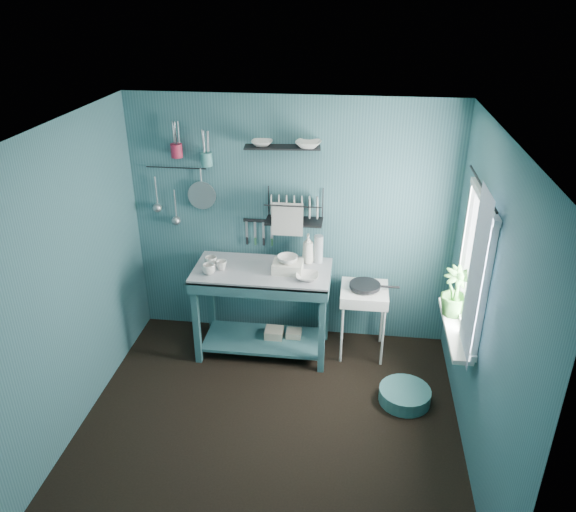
# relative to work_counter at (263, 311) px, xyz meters

# --- Properties ---
(floor) EXTENTS (3.20, 3.20, 0.00)m
(floor) POSITION_rel_work_counter_xyz_m (0.23, -1.09, -0.46)
(floor) COLOR black
(floor) RESTS_ON ground
(ceiling) EXTENTS (3.20, 3.20, 0.00)m
(ceiling) POSITION_rel_work_counter_xyz_m (0.23, -1.09, 2.04)
(ceiling) COLOR silver
(ceiling) RESTS_ON ground
(wall_back) EXTENTS (3.20, 0.00, 3.20)m
(wall_back) POSITION_rel_work_counter_xyz_m (0.23, 0.41, 0.79)
(wall_back) COLOR #325F67
(wall_back) RESTS_ON ground
(wall_front) EXTENTS (3.20, 0.00, 3.20)m
(wall_front) POSITION_rel_work_counter_xyz_m (0.23, -2.59, 0.79)
(wall_front) COLOR #325F67
(wall_front) RESTS_ON ground
(wall_left) EXTENTS (0.00, 3.00, 3.00)m
(wall_left) POSITION_rel_work_counter_xyz_m (-1.37, -1.09, 0.79)
(wall_left) COLOR #325F67
(wall_left) RESTS_ON ground
(wall_right) EXTENTS (0.00, 3.00, 3.00)m
(wall_right) POSITION_rel_work_counter_xyz_m (1.83, -1.09, 0.79)
(wall_right) COLOR #325F67
(wall_right) RESTS_ON ground
(work_counter) EXTENTS (1.32, 0.67, 0.93)m
(work_counter) POSITION_rel_work_counter_xyz_m (0.00, 0.00, 0.00)
(work_counter) COLOR #305F65
(work_counter) RESTS_ON floor
(mug_left) EXTENTS (0.12, 0.12, 0.10)m
(mug_left) POSITION_rel_work_counter_xyz_m (-0.48, -0.16, 0.51)
(mug_left) COLOR silver
(mug_left) RESTS_ON work_counter
(mug_mid) EXTENTS (0.14, 0.14, 0.09)m
(mug_mid) POSITION_rel_work_counter_xyz_m (-0.38, -0.06, 0.51)
(mug_mid) COLOR silver
(mug_mid) RESTS_ON work_counter
(mug_right) EXTENTS (0.17, 0.17, 0.10)m
(mug_right) POSITION_rel_work_counter_xyz_m (-0.50, 0.00, 0.51)
(mug_right) COLOR silver
(mug_right) RESTS_ON work_counter
(wash_tub) EXTENTS (0.28, 0.22, 0.10)m
(wash_tub) POSITION_rel_work_counter_xyz_m (0.25, -0.02, 0.51)
(wash_tub) COLOR silver
(wash_tub) RESTS_ON work_counter
(tub_bowl) EXTENTS (0.20, 0.19, 0.06)m
(tub_bowl) POSITION_rel_work_counter_xyz_m (0.25, -0.02, 0.60)
(tub_bowl) COLOR silver
(tub_bowl) RESTS_ON wash_tub
(soap_bottle) EXTENTS (0.11, 0.12, 0.30)m
(soap_bottle) POSITION_rel_work_counter_xyz_m (0.42, 0.20, 0.61)
(soap_bottle) COLOR silver
(soap_bottle) RESTS_ON work_counter
(water_bottle) EXTENTS (0.09, 0.09, 0.28)m
(water_bottle) POSITION_rel_work_counter_xyz_m (0.52, 0.22, 0.60)
(water_bottle) COLOR #A5B0B8
(water_bottle) RESTS_ON work_counter
(counter_bowl) EXTENTS (0.22, 0.22, 0.05)m
(counter_bowl) POSITION_rel_work_counter_xyz_m (0.45, -0.15, 0.49)
(counter_bowl) COLOR silver
(counter_bowl) RESTS_ON work_counter
(hotplate_stand) EXTENTS (0.53, 0.53, 0.73)m
(hotplate_stand) POSITION_rel_work_counter_xyz_m (0.99, 0.10, -0.10)
(hotplate_stand) COLOR white
(hotplate_stand) RESTS_ON floor
(frying_pan) EXTENTS (0.30, 0.30, 0.03)m
(frying_pan) POSITION_rel_work_counter_xyz_m (0.99, 0.10, 0.30)
(frying_pan) COLOR black
(frying_pan) RESTS_ON hotplate_stand
(knife_strip) EXTENTS (0.32, 0.02, 0.03)m
(knife_strip) POSITION_rel_work_counter_xyz_m (-0.09, 0.38, 0.80)
(knife_strip) COLOR black
(knife_strip) RESTS_ON wall_back
(dish_rack) EXTENTS (0.57, 0.28, 0.32)m
(dish_rack) POSITION_rel_work_counter_xyz_m (0.27, 0.28, 1.01)
(dish_rack) COLOR black
(dish_rack) RESTS_ON wall_back
(upper_shelf) EXTENTS (0.71, 0.24, 0.01)m
(upper_shelf) POSITION_rel_work_counter_xyz_m (0.16, 0.31, 1.58)
(upper_shelf) COLOR black
(upper_shelf) RESTS_ON wall_back
(shelf_bowl_left) EXTENTS (0.20, 0.20, 0.05)m
(shelf_bowl_left) POSITION_rel_work_counter_xyz_m (-0.03, 0.31, 1.57)
(shelf_bowl_left) COLOR silver
(shelf_bowl_left) RESTS_ON upper_shelf
(shelf_bowl_right) EXTENTS (0.26, 0.26, 0.06)m
(shelf_bowl_right) POSITION_rel_work_counter_xyz_m (0.40, 0.31, 1.62)
(shelf_bowl_right) COLOR silver
(shelf_bowl_right) RESTS_ON upper_shelf
(utensil_cup_magenta) EXTENTS (0.11, 0.11, 0.13)m
(utensil_cup_magenta) POSITION_rel_work_counter_xyz_m (-0.86, 0.33, 1.50)
(utensil_cup_magenta) COLOR #B1203E
(utensil_cup_magenta) RESTS_ON wall_back
(utensil_cup_teal) EXTENTS (0.11, 0.11, 0.13)m
(utensil_cup_teal) POSITION_rel_work_counter_xyz_m (-0.57, 0.33, 1.43)
(utensil_cup_teal) COLOR teal
(utensil_cup_teal) RESTS_ON wall_back
(colander) EXTENTS (0.28, 0.03, 0.28)m
(colander) POSITION_rel_work_counter_xyz_m (-0.65, 0.36, 1.05)
(colander) COLOR #A6A9AE
(colander) RESTS_ON wall_back
(ladle_outer) EXTENTS (0.01, 0.01, 0.30)m
(ladle_outer) POSITION_rel_work_counter_xyz_m (-1.12, 0.37, 1.07)
(ladle_outer) COLOR #A6A9AE
(ladle_outer) RESTS_ON wall_back
(ladle_inner) EXTENTS (0.01, 0.01, 0.30)m
(ladle_inner) POSITION_rel_work_counter_xyz_m (-0.94, 0.37, 0.94)
(ladle_inner) COLOR #A6A9AE
(ladle_inner) RESTS_ON wall_back
(hook_rail) EXTENTS (0.60, 0.01, 0.01)m
(hook_rail) POSITION_rel_work_counter_xyz_m (-0.90, 0.38, 1.32)
(hook_rail) COLOR black
(hook_rail) RESTS_ON wall_back
(window_glass) EXTENTS (0.00, 1.10, 1.10)m
(window_glass) POSITION_rel_work_counter_xyz_m (1.82, -0.64, 0.94)
(window_glass) COLOR white
(window_glass) RESTS_ON wall_right
(windowsill) EXTENTS (0.16, 0.95, 0.04)m
(windowsill) POSITION_rel_work_counter_xyz_m (1.73, -0.64, 0.35)
(windowsill) COLOR white
(windowsill) RESTS_ON wall_right
(curtain) EXTENTS (0.00, 1.35, 1.35)m
(curtain) POSITION_rel_work_counter_xyz_m (1.75, -0.94, 0.99)
(curtain) COLOR silver
(curtain) RESTS_ON wall_right
(curtain_rod) EXTENTS (0.02, 1.05, 0.02)m
(curtain_rod) POSITION_rel_work_counter_xyz_m (1.77, -0.64, 1.59)
(curtain_rod) COLOR black
(curtain_rod) RESTS_ON wall_right
(potted_plant) EXTENTS (0.31, 0.31, 0.43)m
(potted_plant) POSITION_rel_work_counter_xyz_m (1.73, -0.44, 0.58)
(potted_plant) COLOR #336E2C
(potted_plant) RESTS_ON windowsill
(storage_tin_large) EXTENTS (0.18, 0.18, 0.22)m
(storage_tin_large) POSITION_rel_work_counter_xyz_m (0.10, 0.05, -0.35)
(storage_tin_large) COLOR tan
(storage_tin_large) RESTS_ON floor
(storage_tin_small) EXTENTS (0.15, 0.15, 0.20)m
(storage_tin_small) POSITION_rel_work_counter_xyz_m (0.30, 0.08, -0.36)
(storage_tin_small) COLOR tan
(storage_tin_small) RESTS_ON floor
(floor_basin) EXTENTS (0.46, 0.46, 0.13)m
(floor_basin) POSITION_rel_work_counter_xyz_m (1.39, -0.63, -0.40)
(floor_basin) COLOR teal
(floor_basin) RESTS_ON floor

